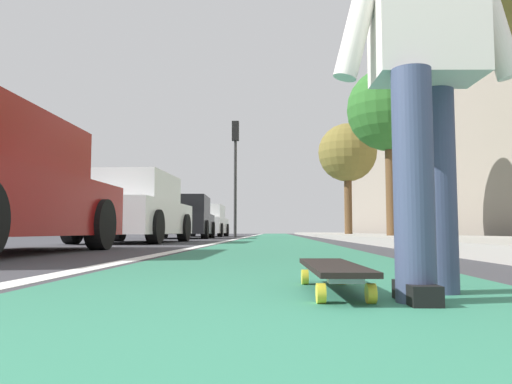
# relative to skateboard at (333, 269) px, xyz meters

# --- Properties ---
(ground_plane) EXTENTS (80.00, 80.00, 0.00)m
(ground_plane) POSITION_rel_skateboard_xyz_m (8.55, 0.24, -0.09)
(ground_plane) COLOR #38383D
(bike_lane_paint) EXTENTS (56.00, 2.14, 0.00)m
(bike_lane_paint) POSITION_rel_skateboard_xyz_m (22.55, 0.24, -0.09)
(bike_lane_paint) COLOR #2D7256
(bike_lane_paint) RESTS_ON ground
(lane_stripe_white) EXTENTS (52.00, 0.16, 0.01)m
(lane_stripe_white) POSITION_rel_skateboard_xyz_m (18.55, 1.46, -0.09)
(lane_stripe_white) COLOR silver
(lane_stripe_white) RESTS_ON ground
(sidewalk_curb) EXTENTS (52.00, 3.20, 0.14)m
(sidewalk_curb) POSITION_rel_skateboard_xyz_m (16.55, -3.06, -0.02)
(sidewalk_curb) COLOR #9E9B93
(sidewalk_curb) RESTS_ON ground
(building_facade) EXTENTS (40.00, 1.20, 8.26)m
(building_facade) POSITION_rel_skateboard_xyz_m (20.55, -6.26, 4.04)
(building_facade) COLOR gray
(building_facade) RESTS_ON ground
(skateboard) EXTENTS (0.85, 0.23, 0.11)m
(skateboard) POSITION_rel_skateboard_xyz_m (0.00, 0.00, 0.00)
(skateboard) COLOR yellow
(skateboard) RESTS_ON ground
(skater_person) EXTENTS (0.47, 0.72, 1.64)m
(skater_person) POSITION_rel_skateboard_xyz_m (-0.15, -0.35, 0.84)
(skater_person) COLOR #384260
(skater_person) RESTS_ON ground
(parked_car_mid) EXTENTS (4.17, 1.95, 1.49)m
(parked_car_mid) POSITION_rel_skateboard_xyz_m (8.65, 3.31, 0.63)
(parked_car_mid) COLOR silver
(parked_car_mid) RESTS_ON ground
(parked_car_far) EXTENTS (4.25, 2.13, 1.46)m
(parked_car_far) POSITION_rel_skateboard_xyz_m (15.11, 3.46, 0.60)
(parked_car_far) COLOR black
(parked_car_far) RESTS_ON ground
(parked_car_end) EXTENTS (4.26, 1.89, 1.46)m
(parked_car_end) POSITION_rel_skateboard_xyz_m (21.01, 3.49, 0.60)
(parked_car_end) COLOR silver
(parked_car_end) RESTS_ON ground
(traffic_light) EXTENTS (0.33, 0.28, 4.74)m
(traffic_light) POSITION_rel_skateboard_xyz_m (17.92, 1.86, 3.15)
(traffic_light) COLOR #2D2D2D
(traffic_light) RESTS_ON ground
(street_tree_mid) EXTENTS (2.13, 2.13, 4.40)m
(street_tree_mid) POSITION_rel_skateboard_xyz_m (10.43, -2.66, 3.21)
(street_tree_mid) COLOR brown
(street_tree_mid) RESTS_ON ground
(street_tree_far) EXTENTS (2.33, 2.33, 4.56)m
(street_tree_far) POSITION_rel_skateboard_xyz_m (17.74, -2.66, 3.27)
(street_tree_far) COLOR brown
(street_tree_far) RESTS_ON ground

